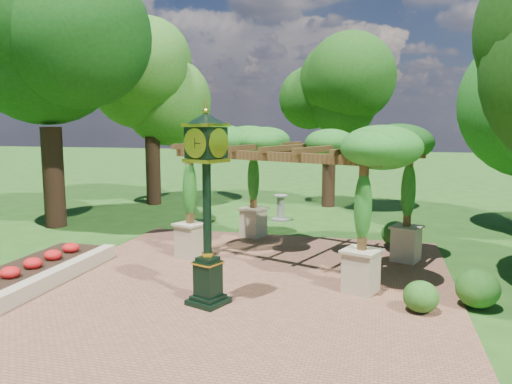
# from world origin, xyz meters

# --- Properties ---
(ground) EXTENTS (120.00, 120.00, 0.00)m
(ground) POSITION_xyz_m (0.00, 0.00, 0.00)
(ground) COLOR #1E4714
(ground) RESTS_ON ground
(brick_plaza) EXTENTS (10.00, 12.00, 0.04)m
(brick_plaza) POSITION_xyz_m (0.00, 1.00, 0.02)
(brick_plaza) COLOR brown
(brick_plaza) RESTS_ON ground
(border_wall) EXTENTS (0.35, 5.00, 0.40)m
(border_wall) POSITION_xyz_m (-4.60, 0.50, 0.20)
(border_wall) COLOR #C6B793
(border_wall) RESTS_ON ground
(flower_bed) EXTENTS (1.50, 5.00, 0.36)m
(flower_bed) POSITION_xyz_m (-5.50, 0.50, 0.18)
(flower_bed) COLOR red
(flower_bed) RESTS_ON ground
(pedestal_clock) EXTENTS (1.09, 1.09, 4.25)m
(pedestal_clock) POSITION_xyz_m (-0.46, 0.00, 2.55)
(pedestal_clock) COLOR black
(pedestal_clock) RESTS_ON brick_plaza
(pergola) EXTENTS (7.19, 5.83, 3.92)m
(pergola) POSITION_xyz_m (0.83, 4.08, 3.21)
(pergola) COLOR tan
(pergola) RESTS_ON brick_plaza
(sundial) EXTENTS (0.76, 0.76, 1.07)m
(sundial) POSITION_xyz_m (-0.76, 9.71, 0.47)
(sundial) COLOR gray
(sundial) RESTS_ON ground
(shrub_front) EXTENTS (0.95, 0.95, 0.67)m
(shrub_front) POSITION_xyz_m (4.03, 0.63, 0.37)
(shrub_front) COLOR #255418
(shrub_front) RESTS_ON brick_plaza
(shrub_mid) EXTENTS (0.93, 0.93, 0.83)m
(shrub_mid) POSITION_xyz_m (5.24, 1.22, 0.46)
(shrub_mid) COLOR #265A19
(shrub_mid) RESTS_ON brick_plaza
(shrub_back) EXTENTS (0.98, 0.98, 0.82)m
(shrub_back) POSITION_xyz_m (3.68, 6.29, 0.45)
(shrub_back) COLOR #1F5719
(shrub_back) RESTS_ON brick_plaza
(tree_west_near) EXTENTS (5.72, 5.72, 9.86)m
(tree_west_near) POSITION_xyz_m (-8.98, 6.54, 6.78)
(tree_west_near) COLOR black
(tree_west_near) RESTS_ON ground
(tree_west_far) EXTENTS (4.14, 4.14, 8.50)m
(tree_west_far) POSITION_xyz_m (-7.60, 12.30, 5.82)
(tree_west_far) COLOR black
(tree_west_far) RESTS_ON ground
(tree_north) EXTENTS (3.66, 3.66, 7.35)m
(tree_north) POSITION_xyz_m (0.77, 13.67, 5.04)
(tree_north) COLOR #341F14
(tree_north) RESTS_ON ground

